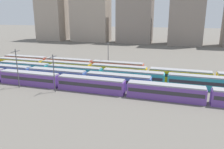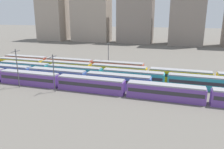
{
  "view_description": "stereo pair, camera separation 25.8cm",
  "coord_description": "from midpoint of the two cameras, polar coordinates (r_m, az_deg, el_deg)",
  "views": [
    {
      "loc": [
        47.77,
        -50.41,
        19.42
      ],
      "look_at": [
        28.64,
        10.4,
        2.04
      ],
      "focal_mm": 35.32,
      "sensor_mm": 36.0,
      "label": 1
    },
    {
      "loc": [
        48.01,
        -50.33,
        19.42
      ],
      "look_at": [
        28.64,
        10.4,
        2.04
      ],
      "focal_mm": 35.32,
      "sensor_mm": 36.0,
      "label": 2
    }
  ],
  "objects": [
    {
      "name": "distant_building_0",
      "position": [
        183.5,
        -15.18,
        15.02
      ],
      "size": [
        20.73,
        18.63,
        40.6
      ],
      "primitive_type": "cube",
      "color": "#A89989",
      "rests_on": "ground_plane"
    },
    {
      "name": "ground_plane",
      "position": [
        79.77,
        -20.13,
        0.21
      ],
      "size": [
        600.0,
        600.0,
        0.0
      ],
      "primitive_type": "plane",
      "color": "#666059"
    },
    {
      "name": "distant_building_1",
      "position": [
        168.87,
        -5.69,
        17.55
      ],
      "size": [
        27.96,
        14.05,
        52.82
      ],
      "primitive_type": "cube",
      "color": "#A89989",
      "rests_on": "ground_plane"
    },
    {
      "name": "train_track_0",
      "position": [
        54.72,
        3.58,
        -3.45
      ],
      "size": [
        112.5,
        3.06,
        3.75
      ],
      "color": "#6B429E",
      "rests_on": "ground_plane"
    },
    {
      "name": "catenary_pole_0",
      "position": [
        57.76,
        -14.94,
        0.75
      ],
      "size": [
        0.24,
        3.2,
        9.85
      ],
      "color": "#4C4C51",
      "rests_on": "ground_plane"
    },
    {
      "name": "train_track_2",
      "position": [
        67.06,
        -2.58,
        0.09
      ],
      "size": [
        74.7,
        3.06,
        3.75
      ],
      "color": "teal",
      "rests_on": "ground_plane"
    },
    {
      "name": "distant_building_3",
      "position": [
        155.55,
        18.91,
        16.51
      ],
      "size": [
        21.26,
        19.91,
        49.94
      ],
      "primitive_type": "cube",
      "color": "gray",
      "rests_on": "ground_plane"
    },
    {
      "name": "distant_building_2",
      "position": [
        158.75,
        5.94,
        15.13
      ],
      "size": [
        24.04,
        14.43,
        38.6
      ],
      "primitive_type": "cube",
      "color": "gray",
      "rests_on": "ground_plane"
    },
    {
      "name": "catenary_pole_1",
      "position": [
        79.21,
        -1.09,
        5.19
      ],
      "size": [
        0.24,
        3.2,
        10.07
      ],
      "color": "#4C4C51",
      "rests_on": "ground_plane"
    },
    {
      "name": "train_track_3",
      "position": [
        68.88,
        9.19,
        0.32
      ],
      "size": [
        112.5,
        3.06,
        3.75
      ],
      "color": "yellow",
      "rests_on": "ground_plane"
    },
    {
      "name": "train_track_1",
      "position": [
        67.85,
        -14.07,
        -0.18
      ],
      "size": [
        55.8,
        3.06,
        3.75
      ],
      "color": "#4C70BC",
      "rests_on": "ground_plane"
    },
    {
      "name": "train_track_4",
      "position": [
        83.23,
        -11.28,
        2.8
      ],
      "size": [
        55.8,
        3.06,
        3.75
      ],
      "color": "#BC4C38",
      "rests_on": "ground_plane"
    },
    {
      "name": "catenary_pole_2",
      "position": [
        64.64,
        -23.45,
        1.87
      ],
      "size": [
        0.24,
        3.2,
        10.61
      ],
      "color": "#4C4C51",
      "rests_on": "ground_plane"
    }
  ]
}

